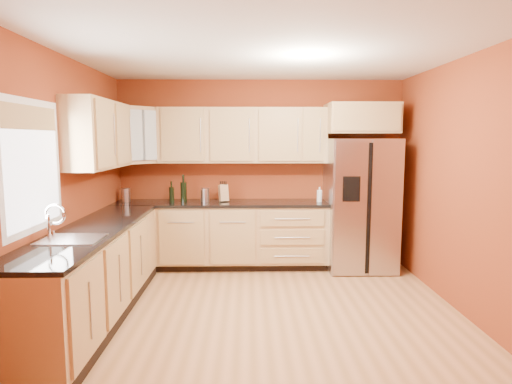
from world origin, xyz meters
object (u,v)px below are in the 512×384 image
at_px(refrigerator, 360,204).
at_px(knife_block, 224,193).
at_px(soap_dispenser, 319,194).
at_px(wine_bottle_a, 172,192).
at_px(canister_left, 126,195).

distance_m(refrigerator, knife_block, 1.88).
xyz_separation_m(refrigerator, soap_dispenser, (-0.55, 0.05, 0.13)).
height_order(wine_bottle_a, soap_dispenser, wine_bottle_a).
height_order(refrigerator, knife_block, refrigerator).
height_order(refrigerator, wine_bottle_a, refrigerator).
distance_m(refrigerator, wine_bottle_a, 2.57).
relative_size(refrigerator, soap_dispenser, 8.70).
relative_size(canister_left, knife_block, 0.81).
bearing_deg(wine_bottle_a, knife_block, 9.77).
xyz_separation_m(canister_left, knife_block, (1.33, 0.03, 0.02)).
distance_m(knife_block, soap_dispenser, 1.32).
distance_m(canister_left, knife_block, 1.33).
xyz_separation_m(canister_left, soap_dispenser, (2.65, -0.05, 0.01)).
bearing_deg(knife_block, wine_bottle_a, 170.16).
bearing_deg(refrigerator, wine_bottle_a, 179.94).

